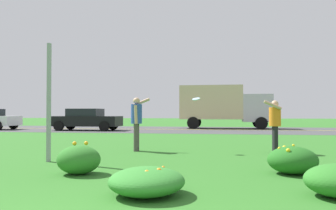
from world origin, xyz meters
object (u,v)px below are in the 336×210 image
at_px(person_catcher_orange_shirt, 275,121).
at_px(box_truck_silver, 223,104).
at_px(car_black_center_left, 86,119).
at_px(person_thrower_blue_shirt, 137,119).
at_px(sign_post_near_path, 49,102).
at_px(frisbee_pale_blue, 196,99).

height_order(person_catcher_orange_shirt, box_truck_silver, box_truck_silver).
bearing_deg(car_black_center_left, person_thrower_blue_shirt, -60.98).
relative_size(sign_post_near_path, box_truck_silver, 0.43).
xyz_separation_m(person_thrower_blue_shirt, frisbee_pale_blue, (1.84, -0.03, 0.60)).
height_order(sign_post_near_path, car_black_center_left, sign_post_near_path).
bearing_deg(person_catcher_orange_shirt, sign_post_near_path, -153.62).
bearing_deg(frisbee_pale_blue, sign_post_near_path, -142.59).
bearing_deg(box_truck_silver, car_black_center_left, -154.01).
xyz_separation_m(person_thrower_blue_shirt, person_catcher_orange_shirt, (4.15, 0.21, -0.07)).
bearing_deg(frisbee_pale_blue, person_catcher_orange_shirt, 5.93).
xyz_separation_m(person_thrower_blue_shirt, box_truck_silver, (2.58, 16.05, 0.81)).
bearing_deg(person_thrower_blue_shirt, frisbee_pale_blue, -0.97).
distance_m(person_thrower_blue_shirt, frisbee_pale_blue, 1.94).
bearing_deg(person_catcher_orange_shirt, car_black_center_left, 132.85).
relative_size(sign_post_near_path, person_thrower_blue_shirt, 1.74).
xyz_separation_m(person_catcher_orange_shirt, box_truck_silver, (-1.57, 15.85, 0.88)).
bearing_deg(box_truck_silver, person_thrower_blue_shirt, -99.13).
height_order(person_thrower_blue_shirt, frisbee_pale_blue, frisbee_pale_blue).
xyz_separation_m(car_black_center_left, box_truck_silver, (9.04, 4.41, 1.06)).
distance_m(person_thrower_blue_shirt, car_black_center_left, 13.32).
xyz_separation_m(sign_post_near_path, person_catcher_orange_shirt, (5.67, 2.81, -0.51)).
bearing_deg(sign_post_near_path, box_truck_silver, 77.60).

